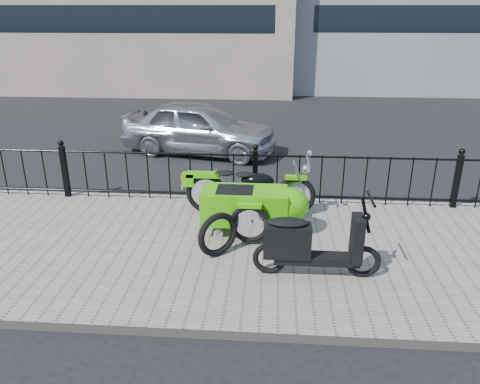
# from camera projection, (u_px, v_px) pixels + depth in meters

# --- Properties ---
(ground) EXTENTS (120.00, 120.00, 0.00)m
(ground) POSITION_uv_depth(u_px,v_px,m) (251.00, 240.00, 7.36)
(ground) COLOR black
(ground) RESTS_ON ground
(sidewalk) EXTENTS (30.00, 3.80, 0.12)m
(sidewalk) POSITION_uv_depth(u_px,v_px,m) (249.00, 252.00, 6.87)
(sidewalk) COLOR gray
(sidewalk) RESTS_ON ground
(curb) EXTENTS (30.00, 0.10, 0.12)m
(curb) POSITION_uv_depth(u_px,v_px,m) (255.00, 201.00, 8.67)
(curb) COLOR gray
(curb) RESTS_ON ground
(iron_fence) EXTENTS (14.11, 0.11, 1.08)m
(iron_fence) POSITION_uv_depth(u_px,v_px,m) (255.00, 177.00, 8.35)
(iron_fence) COLOR black
(iron_fence) RESTS_ON sidewalk
(motorcycle_sidecar) EXTENTS (2.28, 1.47, 0.98)m
(motorcycle_sidecar) POSITION_uv_depth(u_px,v_px,m) (257.00, 202.00, 7.26)
(motorcycle_sidecar) COLOR black
(motorcycle_sidecar) RESTS_ON sidewalk
(scooter) EXTENTS (1.67, 0.49, 1.13)m
(scooter) POSITION_uv_depth(u_px,v_px,m) (308.00, 245.00, 6.02)
(scooter) COLOR black
(scooter) RESTS_ON sidewalk
(spare_tire) EXTENTS (0.55, 0.50, 0.65)m
(spare_tire) POSITION_uv_depth(u_px,v_px,m) (218.00, 234.00, 6.54)
(spare_tire) COLOR black
(spare_tire) RESTS_ON sidewalk
(sedan_car) EXTENTS (4.04, 2.29, 1.30)m
(sedan_car) POSITION_uv_depth(u_px,v_px,m) (200.00, 128.00, 11.53)
(sedan_car) COLOR #B5B7BC
(sedan_car) RESTS_ON ground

